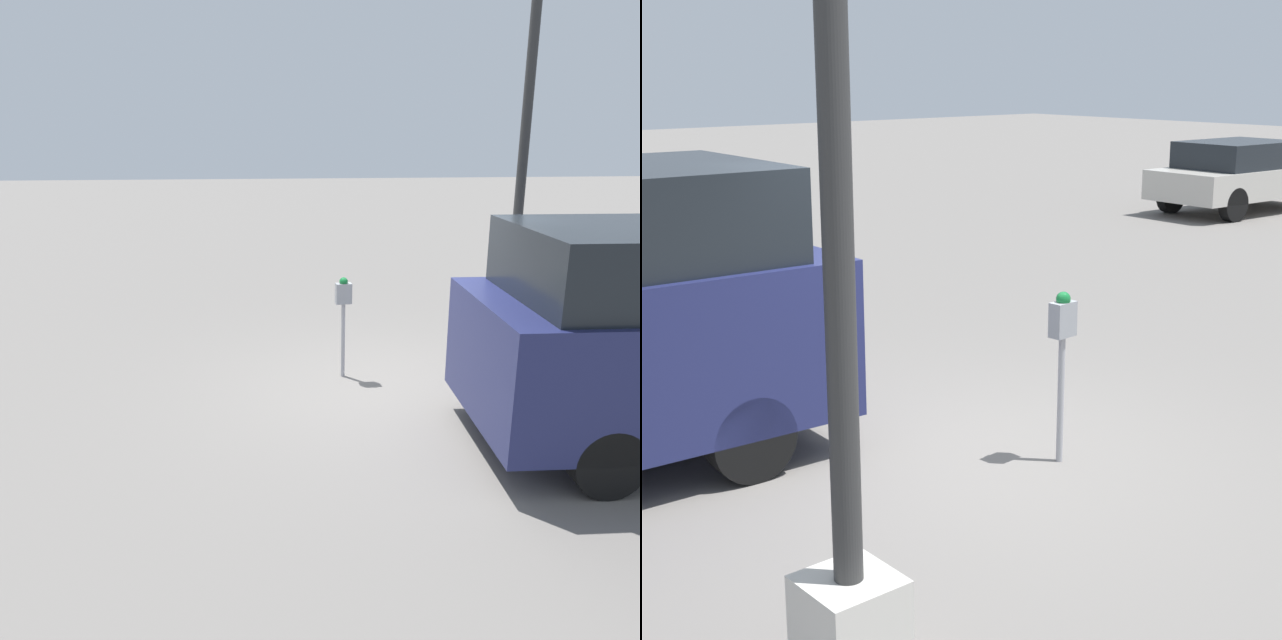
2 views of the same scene
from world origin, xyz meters
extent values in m
plane|color=slate|center=(0.00, 0.00, 0.00)|extent=(80.00, 80.00, 0.00)
cylinder|color=#9E9EA3|center=(-0.55, 0.58, 0.49)|extent=(0.05, 0.05, 0.98)
cube|color=gray|center=(-0.55, 0.58, 1.11)|extent=(0.21, 0.12, 0.26)
sphere|color=#14662D|center=(-0.55, 0.58, 1.26)|extent=(0.11, 0.11, 0.11)
cube|color=beige|center=(2.20, 1.85, 0.28)|extent=(0.44, 0.44, 0.55)
cylinder|color=#2D2D2D|center=(2.20, 1.85, 3.26)|extent=(0.14, 0.14, 5.42)
cylinder|color=black|center=(1.39, -0.64, 0.32)|extent=(0.66, 0.27, 0.64)
cylinder|color=black|center=(1.31, -2.43, 0.32)|extent=(0.66, 0.27, 0.64)
camera|label=1|loc=(-1.66, -6.93, 3.01)|focal=35.00mm
camera|label=2|loc=(4.49, 5.38, 2.90)|focal=55.00mm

